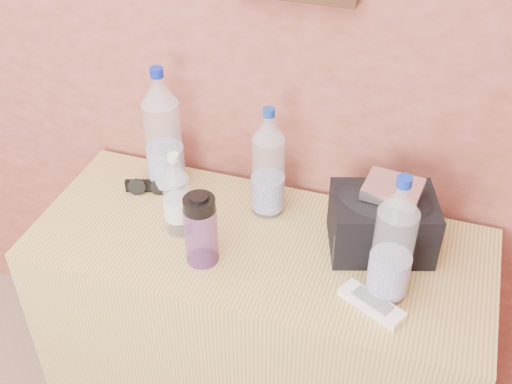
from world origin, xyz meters
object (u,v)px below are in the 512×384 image
ac_remote (372,304)px  foil_packet (393,189)px  pet_large_d (393,246)px  pet_large_b (163,137)px  pet_large_c (268,168)px  sunglasses (149,186)px  toiletry_bag (383,220)px  nalgene_bottle (201,229)px  dresser (259,336)px  pet_small (177,198)px

ac_remote → foil_packet: foil_packet is taller
pet_large_d → pet_large_b: bearing=161.1°
ac_remote → pet_large_c: bearing=168.5°
pet_large_c → foil_packet: pet_large_c is taller
sunglasses → toiletry_bag: size_ratio=0.53×
pet_large_d → nalgene_bottle: 0.45m
pet_large_c → foil_packet: bearing=-8.7°
dresser → pet_small: size_ratio=4.97×
nalgene_bottle → pet_large_c: bearing=68.2°
sunglasses → pet_large_b: bearing=31.2°
dresser → pet_large_c: pet_large_c is taller
ac_remote → foil_packet: bearing=118.8°
pet_large_c → toiletry_bag: size_ratio=1.26×
nalgene_bottle → sunglasses: bearing=139.7°
foil_packet → toiletry_bag: bearing=-172.5°
pet_large_b → pet_large_c: bearing=-3.3°
pet_small → pet_large_d: bearing=-5.9°
pet_small → dresser: bearing=4.9°
pet_large_b → foil_packet: 0.63m
pet_large_d → ac_remote: bearing=-111.9°
foil_packet → pet_large_d: bearing=-79.5°
sunglasses → ac_remote: sunglasses is taller
ac_remote → toiletry_bag: 0.22m
pet_small → ac_remote: (0.52, -0.11, -0.09)m
sunglasses → foil_packet: (0.66, -0.02, 0.17)m
pet_large_d → toiletry_bag: (-0.04, 0.15, -0.06)m
pet_small → nalgene_bottle: bearing=-40.4°
dresser → foil_packet: 0.63m
sunglasses → dresser: bearing=-34.5°
pet_large_d → ac_remote: size_ratio=2.12×
nalgene_bottle → ac_remote: nalgene_bottle is taller
dresser → nalgene_bottle: size_ratio=5.98×
pet_large_d → foil_packet: 0.16m
pet_large_d → dresser: bearing=167.4°
ac_remote → nalgene_bottle: bearing=-156.9°
dresser → pet_small: (-0.21, -0.02, 0.47)m
pet_large_b → sunglasses: size_ratio=2.76×
pet_large_d → ac_remote: (-0.02, -0.05, -0.14)m
pet_large_b → pet_large_c: 0.30m
ac_remote → toiletry_bag: size_ratio=0.63×
pet_large_d → pet_small: bearing=174.1°
sunglasses → pet_large_c: bearing=-13.6°
toiletry_bag → pet_large_d: bearing=-92.9°
pet_large_b → foil_packet: bearing=-6.1°
pet_large_d → toiletry_bag: 0.17m
dresser → nalgene_bottle: 0.49m
pet_large_b → pet_large_c: size_ratio=1.16×
pet_large_c → ac_remote: bearing=-38.3°
dresser → pet_small: 0.51m
pet_small → nalgene_bottle: size_ratio=1.20×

